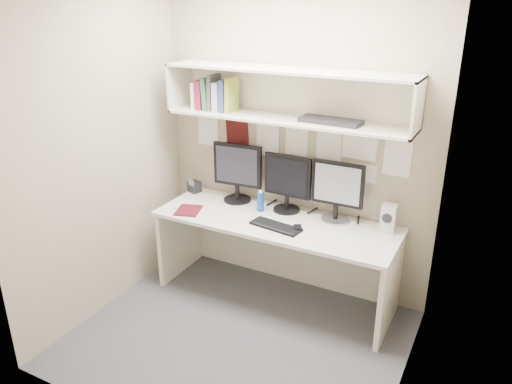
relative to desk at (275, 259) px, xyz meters
The scene contains 19 objects.
floor 0.75m from the desk, 90.00° to the right, with size 2.40×2.00×0.01m, color #434247.
wall_back 1.00m from the desk, 90.00° to the left, with size 2.40×0.02×2.60m, color tan.
wall_front 1.90m from the desk, 90.00° to the right, with size 2.40×0.02×2.60m, color tan.
wall_left 1.65m from the desk, 151.57° to the right, with size 0.02×2.00×2.60m, color tan.
wall_right 1.65m from the desk, 28.43° to the right, with size 0.02×2.00×2.60m, color tan.
desk is the anchor object (origin of this frame).
overhead_hutch 1.37m from the desk, 90.00° to the left, with size 2.00×0.38×0.40m.
pinned_papers 0.95m from the desk, 90.00° to the left, with size 1.92×0.01×0.48m, color white, non-canonical shape.
monitor_left 0.83m from the desk, 155.48° to the left, with size 0.45×0.24×0.52m.
monitor_center 0.66m from the desk, 90.09° to the left, with size 0.42×0.23×0.49m.
monitor_right 0.80m from the desk, 26.78° to the left, with size 0.42×0.23×0.49m.
keyboard 0.40m from the desk, 64.88° to the right, with size 0.42×0.15×0.02m, color black.
mouse 0.46m from the desk, 22.36° to the right, with size 0.06×0.10×0.03m, color black.
speaker 1.00m from the desk, 13.44° to the left, with size 0.11×0.12×0.22m.
blue_bottle 0.50m from the desk, 152.78° to the left, with size 0.06×0.06×0.18m.
maroon_notebook 0.84m from the desk, 165.62° to the right, with size 0.19×0.24×0.01m, color #530E17.
desk_phone 1.05m from the desk, 167.33° to the left, with size 0.13×0.13×0.13m.
book_stack 1.46m from the desk, 166.40° to the left, with size 0.36×0.18×0.29m.
hutch_tray 1.26m from the desk, 23.67° to the left, with size 0.47×0.18×0.03m, color black.
Camera 1 is at (1.57, -2.71, 2.43)m, focal length 35.00 mm.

